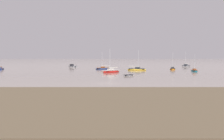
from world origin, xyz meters
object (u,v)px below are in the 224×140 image
Objects in this scene: sailboat_moored_1 at (195,71)px; sailboat_moored_4 at (112,72)px; sailboat_moored_6 at (187,66)px; sailboat_moored_3 at (173,69)px; motorboat_moored_3 at (1,69)px; rowboat_moored_1 at (129,75)px; motorboat_moored_0 at (73,67)px; sailboat_moored_0 at (104,69)px; sailboat_moored_2 at (137,70)px.

sailboat_moored_1 is 0.77× the size of sailboat_moored_4.
sailboat_moored_6 reaches higher than sailboat_moored_1.
motorboat_moored_3 is at bearing -81.20° from sailboat_moored_3.
sailboat_moored_6 is at bearing 22.54° from rowboat_moored_1.
sailboat_moored_0 is at bearing -178.30° from motorboat_moored_0.
sailboat_moored_3 is at bearing 170.10° from sailboat_moored_4.
sailboat_moored_1 reaches higher than rowboat_moored_1.
sailboat_moored_2 reaches higher than sailboat_moored_0.
motorboat_moored_0 is 1.80× the size of rowboat_moored_1.
sailboat_moored_2 is at bearing -170.62° from motorboat_moored_0.
sailboat_moored_1 is 26.94m from sailboat_moored_4.
motorboat_moored_0 is 0.75× the size of sailboat_moored_2.
sailboat_moored_4 reaches higher than sailboat_moored_0.
motorboat_moored_3 is at bearing -96.75° from sailboat_moored_1.
motorboat_moored_3 is (-22.44, -22.66, -0.05)m from motorboat_moored_0.
sailboat_moored_1 is 1.90× the size of rowboat_moored_1.
sailboat_moored_0 reaches higher than sailboat_moored_1.
rowboat_moored_1 is (-17.68, -30.57, -0.15)m from sailboat_moored_3.
sailboat_moored_0 reaches higher than motorboat_moored_3.
sailboat_moored_4 is (17.34, -38.92, 0.02)m from motorboat_moored_0.
sailboat_moored_2 is at bearing 39.96° from rowboat_moored_1.
motorboat_moored_3 is at bearing -69.21° from sailboat_moored_4.
sailboat_moored_6 reaches higher than sailboat_moored_0.
sailboat_moored_6 is at bearing 67.20° from sailboat_moored_2.
sailboat_moored_6 is at bearing -156.37° from sailboat_moored_0.
sailboat_moored_1 is 1.22× the size of motorboat_moored_3.
sailboat_moored_3 reaches higher than rowboat_moored_1.
sailboat_moored_6 is at bearing 171.56° from sailboat_moored_1.
rowboat_moored_1 is at bearing -21.60° from sailboat_moored_3.
sailboat_moored_1 is 29.24m from rowboat_moored_1.
sailboat_moored_4 reaches higher than sailboat_moored_1.
sailboat_moored_0 is 32.45m from sailboat_moored_1.
sailboat_moored_3 is 2.13× the size of rowboat_moored_1.
sailboat_moored_3 is at bearing -153.81° from motorboat_moored_0.
rowboat_moored_1 is at bearing 13.19° from sailboat_moored_6.
rowboat_moored_1 is 0.41× the size of sailboat_moored_6.
sailboat_moored_3 is 61.78m from motorboat_moored_3.
motorboat_moored_0 is at bearing 148.67° from sailboat_moored_2.
motorboat_moored_3 is at bearing 105.22° from rowboat_moored_1.
sailboat_moored_1 is 0.80× the size of sailboat_moored_2.
sailboat_moored_1 reaches higher than motorboat_moored_3.
sailboat_moored_4 is 14.59m from rowboat_moored_1.
motorboat_moored_0 is 1.15× the size of motorboat_moored_3.
sailboat_moored_1 is 40.13m from sailboat_moored_6.
sailboat_moored_0 is at bearing -128.29° from sailboat_moored_4.
sailboat_moored_2 is 41.66m from sailboat_moored_6.
sailboat_moored_2 reaches higher than sailboat_moored_3.
sailboat_moored_0 is 1.13× the size of sailboat_moored_1.
sailboat_moored_6 reaches higher than rowboat_moored_1.
motorboat_moored_3 is at bearing -28.80° from sailboat_moored_6.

